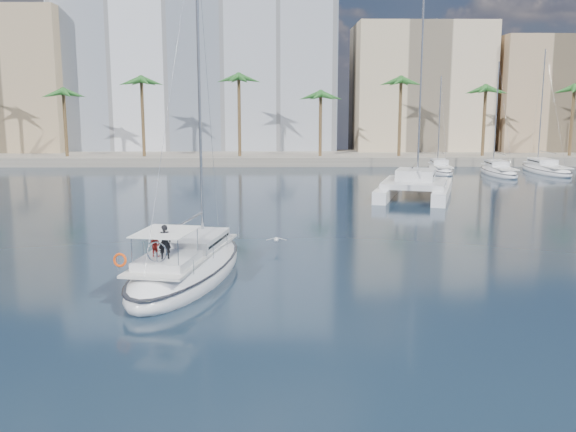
{
  "coord_description": "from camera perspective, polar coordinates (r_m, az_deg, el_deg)",
  "views": [
    {
      "loc": [
        0.17,
        -30.55,
        8.88
      ],
      "look_at": [
        0.69,
        1.5,
        3.02
      ],
      "focal_mm": 40.0,
      "sensor_mm": 36.0,
      "label": 1
    }
  ],
  "objects": [
    {
      "name": "quay",
      "position": [
        91.92,
        -1.04,
        5.2
      ],
      "size": [
        120.0,
        14.0,
        1.2
      ],
      "primitive_type": "cube",
      "color": "gray",
      "rests_on": "ground"
    },
    {
      "name": "catamaran",
      "position": [
        60.24,
        11.24,
        2.8
      ],
      "size": [
        9.47,
        13.48,
        17.78
      ],
      "rotation": [
        0.0,
        0.0,
        -0.3
      ],
      "color": "white",
      "rests_on": "ground"
    },
    {
      "name": "building_beige",
      "position": [
        102.9,
        11.52,
        10.79
      ],
      "size": [
        20.0,
        14.0,
        20.0
      ],
      "primitive_type": "cube",
      "color": "beige",
      "rests_on": "ground"
    },
    {
      "name": "palm_left",
      "position": [
        93.99,
        -22.65,
        10.44
      ],
      "size": [
        3.6,
        3.6,
        12.3
      ],
      "color": "brown",
      "rests_on": "ground"
    },
    {
      "name": "main_sloop",
      "position": [
        32.56,
        -8.97,
        -4.58
      ],
      "size": [
        6.39,
        13.09,
        18.63
      ],
      "rotation": [
        0.0,
        0.0,
        -0.2
      ],
      "color": "white",
      "rests_on": "ground"
    },
    {
      "name": "moored_yacht_c",
      "position": [
        84.68,
        21.93,
        3.6
      ],
      "size": [
        3.98,
        12.33,
        15.54
      ],
      "primitive_type": null,
      "rotation": [
        0.0,
        0.0,
        0.03
      ],
      "color": "white",
      "rests_on": "ground"
    },
    {
      "name": "palm_centre",
      "position": [
        87.56,
        -1.06,
        11.28
      ],
      "size": [
        3.6,
        3.6,
        12.3
      ],
      "color": "brown",
      "rests_on": "ground"
    },
    {
      "name": "building_modern",
      "position": [
        104.39,
        -7.83,
        13.08
      ],
      "size": [
        42.0,
        16.0,
        28.0
      ],
      "primitive_type": "cube",
      "color": "silver",
      "rests_on": "ground"
    },
    {
      "name": "building_tan_right",
      "position": [
        107.06,
        22.4,
        9.66
      ],
      "size": [
        18.0,
        12.0,
        18.0
      ],
      "primitive_type": "cube",
      "color": "tan",
      "rests_on": "ground"
    },
    {
      "name": "palm_right",
      "position": [
        93.87,
        20.56,
        10.58
      ],
      "size": [
        3.6,
        3.6,
        12.3
      ],
      "color": "brown",
      "rests_on": "ground"
    },
    {
      "name": "moored_yacht_b",
      "position": [
        80.5,
        18.2,
        3.52
      ],
      "size": [
        3.32,
        10.83,
        13.72
      ],
      "primitive_type": null,
      "rotation": [
        0.0,
        0.0,
        -0.02
      ],
      "color": "white",
      "rests_on": "ground"
    },
    {
      "name": "seagull",
      "position": [
        38.29,
        -1.05,
        -2.09
      ],
      "size": [
        1.24,
        0.53,
        0.23
      ],
      "color": "silver",
      "rests_on": "ground"
    },
    {
      "name": "moored_yacht_a",
      "position": [
        80.54,
        13.36,
        3.76
      ],
      "size": [
        3.37,
        9.52,
        11.9
      ],
      "primitive_type": null,
      "rotation": [
        0.0,
        0.0,
        -0.07
      ],
      "color": "white",
      "rests_on": "ground"
    },
    {
      "name": "ground",
      "position": [
        31.81,
        -1.2,
        -5.84
      ],
      "size": [
        160.0,
        160.0,
        0.0
      ],
      "primitive_type": "plane",
      "color": "black",
      "rests_on": "ground"
    }
  ]
}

